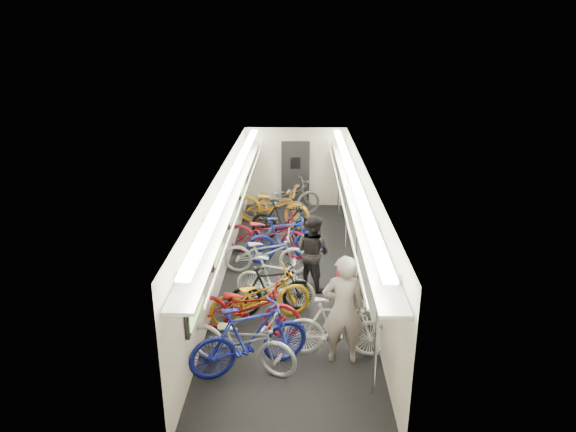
# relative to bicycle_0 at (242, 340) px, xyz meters

# --- Properties ---
(train_car_shell) EXTENTS (10.00, 10.00, 10.00)m
(train_car_shell) POSITION_rel_bicycle_0_xyz_m (0.38, 3.92, 1.16)
(train_car_shell) COLOR black
(train_car_shell) RESTS_ON ground
(bicycle_0) EXTENTS (1.99, 1.27, 0.99)m
(bicycle_0) POSITION_rel_bicycle_0_xyz_m (0.00, 0.00, 0.00)
(bicycle_0) COLOR #A1A1A5
(bicycle_0) RESTS_ON ground
(bicycle_1) EXTENTS (1.99, 1.29, 1.16)m
(bicycle_1) POSITION_rel_bicycle_0_xyz_m (0.13, -0.07, 0.09)
(bicycle_1) COLOR navy
(bicycle_1) RESTS_ON ground
(bicycle_2) EXTENTS (2.05, 1.02, 1.03)m
(bicycle_2) POSITION_rel_bicycle_0_xyz_m (-0.03, 1.00, 0.02)
(bicycle_2) COLOR maroon
(bicycle_2) RESTS_ON ground
(bicycle_3) EXTENTS (1.74, 0.89, 1.01)m
(bicycle_3) POSITION_rel_bicycle_0_xyz_m (0.39, 1.66, 0.01)
(bicycle_3) COLOR black
(bicycle_3) RESTS_ON ground
(bicycle_4) EXTENTS (2.02, 1.30, 1.00)m
(bicycle_4) POSITION_rel_bicycle_0_xyz_m (0.19, 1.41, 0.01)
(bicycle_4) COLOR #BE8311
(bicycle_4) RESTS_ON ground
(bicycle_5) EXTENTS (1.70, 0.95, 0.98)m
(bicycle_5) POSITION_rel_bicycle_0_xyz_m (0.43, 2.03, -0.00)
(bicycle_5) COLOR white
(bicycle_5) RESTS_ON ground
(bicycle_6) EXTENTS (1.91, 0.75, 0.98)m
(bicycle_6) POSITION_rel_bicycle_0_xyz_m (0.15, 3.42, -0.00)
(bicycle_6) COLOR #BDBCC1
(bicycle_6) RESTS_ON ground
(bicycle_7) EXTENTS (1.91, 0.93, 1.10)m
(bicycle_7) POSITION_rel_bicycle_0_xyz_m (0.54, 4.05, 0.06)
(bicycle_7) COLOR navy
(bicycle_7) RESTS_ON ground
(bicycle_8) EXTENTS (2.21, 1.27, 1.10)m
(bicycle_8) POSITION_rel_bicycle_0_xyz_m (0.14, 4.38, 0.06)
(bicycle_8) COLOR maroon
(bicycle_8) RESTS_ON ground
(bicycle_9) EXTENTS (1.94, 1.08, 1.12)m
(bicycle_9) POSITION_rel_bicycle_0_xyz_m (0.53, 5.19, 0.07)
(bicycle_9) COLOR black
(bicycle_9) RESTS_ON ground
(bicycle_10) EXTENTS (2.33, 1.60, 1.16)m
(bicycle_10) POSITION_rel_bicycle_0_xyz_m (0.17, 6.37, 0.09)
(bicycle_10) COLOR orange
(bicycle_10) RESTS_ON ground
(bicycle_11) EXTENTS (1.77, 0.57, 1.06)m
(bicycle_11) POSITION_rel_bicycle_0_xyz_m (1.52, 0.36, 0.03)
(bicycle_11) COLOR silver
(bicycle_11) RESTS_ON ground
(bicycle_12) EXTENTS (2.20, 1.39, 1.09)m
(bicycle_12) POSITION_rel_bicycle_0_xyz_m (0.16, 6.64, 0.05)
(bicycle_12) COLOR slate
(bicycle_12) RESTS_ON ground
(bicycle_14) EXTENTS (2.20, 1.51, 1.10)m
(bicycle_14) POSITION_rel_bicycle_0_xyz_m (0.50, 7.08, 0.06)
(bicycle_14) COLOR #56575B
(bicycle_14) RESTS_ON ground
(passenger_near) EXTENTS (0.68, 0.45, 1.85)m
(passenger_near) POSITION_rel_bicycle_0_xyz_m (1.60, 0.25, 0.43)
(passenger_near) COLOR gray
(passenger_near) RESTS_ON ground
(passenger_mid) EXTENTS (0.98, 0.96, 1.59)m
(passenger_mid) POSITION_rel_bicycle_0_xyz_m (1.17, 2.78, 0.30)
(passenger_mid) COLOR black
(passenger_mid) RESTS_ON ground
(backpack) EXTENTS (0.27, 0.17, 0.38)m
(backpack) POSITION_rel_bicycle_0_xyz_m (1.64, 0.65, 0.79)
(backpack) COLOR #AA1126
(backpack) RESTS_ON passenger_near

